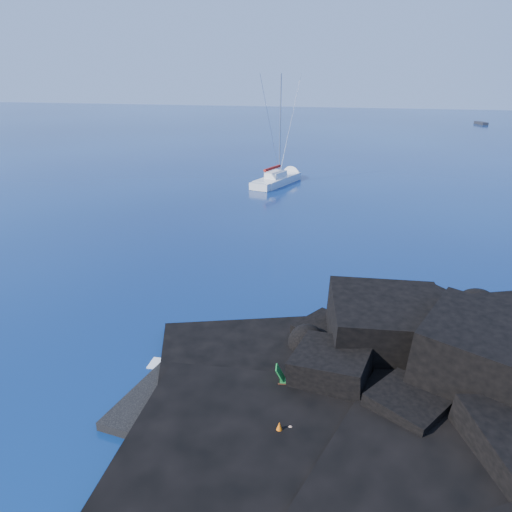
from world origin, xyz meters
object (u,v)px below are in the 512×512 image
Objects in this scene: sunbather at (277,431)px; marker_cone at (279,429)px; deck_chair at (296,377)px; distant_boat_a at (481,124)px; sailboat at (277,184)px.

marker_cone is (0.08, -0.04, 0.12)m from sunbather.
marker_cone is at bearing -99.92° from deck_chair.
deck_chair is 0.29× the size of distant_boat_a.
sunbather is 0.15m from marker_cone.
distant_boat_a is at bearing 79.80° from marker_cone.
marker_cone is (10.51, -44.37, 0.65)m from sailboat.
marker_cone is (0.00, -3.04, -0.22)m from deck_chair.
distant_boat_a is (24.40, 135.63, -0.65)m from marker_cone.
marker_cone is 0.12× the size of distant_boat_a.
sunbather is at bearing -119.18° from distant_boat_a.
sunbather is 3.20× the size of marker_cone.
sailboat is 2.50× the size of distant_boat_a.
sunbather is (10.43, -44.34, 0.53)m from sailboat.
sailboat is 21.31× the size of marker_cone.
sailboat is 8.50× the size of deck_chair.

